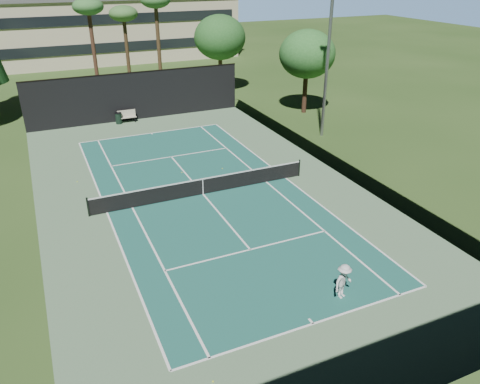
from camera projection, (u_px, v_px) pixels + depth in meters
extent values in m
plane|color=#2C481B|center=(203.00, 194.00, 27.10)|extent=(160.00, 160.00, 0.00)
cube|color=#577A55|center=(203.00, 194.00, 27.10)|extent=(18.00, 32.00, 0.01)
cube|color=#1B594E|center=(203.00, 194.00, 27.09)|extent=(10.97, 23.77, 0.01)
cube|color=white|center=(313.00, 324.00, 17.35)|extent=(10.97, 0.10, 0.01)
cube|color=white|center=(151.00, 133.00, 36.83)|extent=(10.97, 0.10, 0.01)
cube|color=white|center=(250.00, 250.00, 21.85)|extent=(8.23, 0.10, 0.01)
cube|color=white|center=(171.00, 157.00, 32.33)|extent=(8.23, 0.10, 0.01)
cube|color=white|center=(107.00, 213.00, 25.08)|extent=(0.10, 23.77, 0.01)
cube|color=white|center=(286.00, 178.00, 29.10)|extent=(0.10, 23.77, 0.01)
cube|color=white|center=(132.00, 208.00, 25.58)|extent=(0.10, 23.77, 0.01)
cube|color=white|center=(266.00, 182.00, 28.60)|extent=(0.10, 23.77, 0.01)
cube|color=white|center=(203.00, 194.00, 27.09)|extent=(0.10, 12.80, 0.01)
cube|color=white|center=(311.00, 321.00, 17.47)|extent=(0.10, 0.30, 0.01)
cube|color=white|center=(152.00, 134.00, 36.71)|extent=(0.10, 0.30, 0.01)
cylinder|color=black|center=(88.00, 207.00, 24.51)|extent=(0.10, 0.10, 1.10)
cylinder|color=black|center=(299.00, 168.00, 29.21)|extent=(0.10, 0.10, 1.10)
cube|color=black|center=(203.00, 187.00, 26.88)|extent=(12.80, 0.02, 0.92)
cube|color=white|center=(203.00, 179.00, 26.67)|extent=(12.80, 0.04, 0.07)
cube|color=white|center=(203.00, 187.00, 26.88)|extent=(0.05, 0.03, 0.92)
cube|color=black|center=(137.00, 96.00, 39.33)|extent=(18.00, 0.04, 4.00)
cube|color=black|center=(397.00, 362.00, 13.11)|extent=(18.00, 0.04, 4.00)
cube|color=black|center=(336.00, 140.00, 29.52)|extent=(0.04, 32.00, 4.00)
cube|color=black|center=(29.00, 191.00, 22.91)|extent=(0.04, 32.00, 4.00)
cube|color=black|center=(135.00, 72.00, 38.45)|extent=(18.00, 0.06, 0.06)
imported|color=silver|center=(344.00, 281.00, 18.45)|extent=(1.12, 0.86, 1.52)
sphere|color=yellow|center=(213.00, 381.00, 14.94)|extent=(0.07, 0.07, 0.07)
sphere|color=#E7F537|center=(182.00, 172.00, 29.87)|extent=(0.06, 0.06, 0.06)
sphere|color=#CEDC32|center=(222.00, 169.00, 30.44)|extent=(0.07, 0.07, 0.07)
sphere|color=#DBF237|center=(77.00, 182.00, 28.61)|extent=(0.06, 0.06, 0.06)
cube|color=#BAB09A|center=(127.00, 117.00, 39.14)|extent=(1.50, 0.45, 0.05)
cube|color=beige|center=(126.00, 113.00, 39.17)|extent=(1.50, 0.06, 0.55)
cube|color=black|center=(120.00, 121.00, 39.02)|extent=(0.06, 0.40, 0.42)
cube|color=black|center=(135.00, 119.00, 39.46)|extent=(0.06, 0.40, 0.42)
cylinder|color=black|center=(119.00, 118.00, 38.86)|extent=(0.52, 0.52, 0.90)
cylinder|color=black|center=(118.00, 113.00, 38.65)|extent=(0.56, 0.56, 0.05)
cylinder|color=#4D2F21|center=(94.00, 55.00, 44.15)|extent=(0.36, 0.36, 8.55)
ellipsoid|color=#32672E|center=(88.00, 6.00, 42.27)|extent=(2.80, 2.80, 1.54)
cylinder|color=#46321E|center=(127.00, 54.00, 47.27)|extent=(0.36, 0.36, 7.65)
ellipsoid|color=#3A672E|center=(123.00, 13.00, 45.59)|extent=(2.80, 2.80, 1.54)
cylinder|color=#4A351F|center=(159.00, 50.00, 45.43)|extent=(0.36, 0.36, 9.00)
ellipsoid|color=#30622C|center=(155.00, 0.00, 43.45)|extent=(2.80, 2.80, 1.54)
cylinder|color=#42311C|center=(220.00, 75.00, 48.02)|extent=(0.40, 0.40, 3.52)
ellipsoid|color=#235722|center=(220.00, 37.00, 46.40)|extent=(5.12, 5.12, 4.35)
cylinder|color=#41291C|center=(305.00, 94.00, 41.34)|extent=(0.40, 0.40, 3.30)
ellipsoid|color=#286527|center=(307.00, 54.00, 39.83)|extent=(4.80, 4.80, 4.08)
cube|color=beige|center=(85.00, 30.00, 63.03)|extent=(40.00, 12.00, 8.00)
cube|color=black|center=(93.00, 49.00, 58.78)|extent=(38.00, 0.15, 1.20)
cube|color=black|center=(90.00, 20.00, 57.28)|extent=(38.00, 0.15, 1.20)
cylinder|color=gray|center=(328.00, 56.00, 33.78)|extent=(0.24, 0.24, 12.00)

